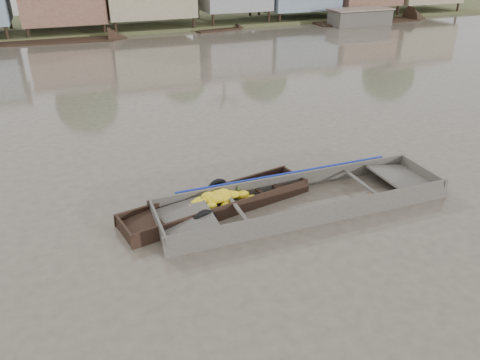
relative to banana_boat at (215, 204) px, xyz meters
name	(u,v)px	position (x,y,z in m)	size (l,w,h in m)	color
ground	(281,218)	(1.40, -1.04, -0.14)	(120.00, 120.00, 0.00)	#4E463C
banana_boat	(215,204)	(0.00, 0.00, 0.00)	(5.35, 2.27, 0.73)	black
viewer_boat	(302,203)	(2.22, -0.65, -0.07)	(7.88, 2.08, 0.63)	#3B3632
distant_boats	(296,27)	(14.40, 23.69, 0.07)	(48.47, 15.39, 1.38)	black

